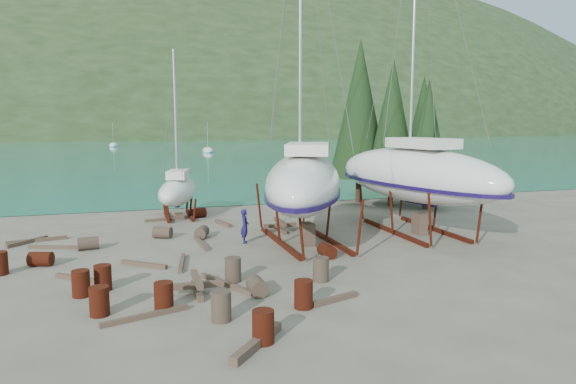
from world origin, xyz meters
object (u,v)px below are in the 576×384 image
object	(u,v)px
small_sailboat_shore	(178,190)
worker	(245,226)
large_sailboat_far	(415,174)
large_sailboat_near	(304,181)

from	to	relation	value
small_sailboat_shore	worker	distance (m)	8.07
large_sailboat_far	worker	bearing A→B (deg)	168.19
small_sailboat_shore	large_sailboat_near	bearing A→B (deg)	-42.89
small_sailboat_shore	worker	size ratio (longest dim) A/B	6.14
large_sailboat_far	small_sailboat_shore	xyz separation A→B (m)	(-11.36, 7.90, -1.41)
large_sailboat_near	small_sailboat_shore	xyz separation A→B (m)	(-5.10, 8.41, -1.29)
small_sailboat_shore	large_sailboat_far	bearing A→B (deg)	-18.94
large_sailboat_near	worker	size ratio (longest dim) A/B	11.26
small_sailboat_shore	worker	bearing A→B (deg)	-56.73
large_sailboat_far	small_sailboat_shore	bearing A→B (deg)	134.92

